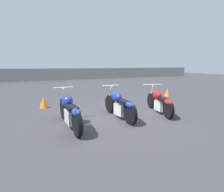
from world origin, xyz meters
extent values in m
plane|color=#38383D|center=(0.00, 0.00, 0.00)|extent=(60.00, 60.00, 0.00)
cube|color=gray|center=(0.00, 15.26, 0.65)|extent=(40.00, 0.04, 1.31)
cylinder|color=black|center=(-1.53, 0.53, 0.32)|extent=(0.11, 0.64, 0.64)
cylinder|color=black|center=(-1.51, -1.01, 0.32)|extent=(0.11, 0.64, 0.64)
cube|color=silver|center=(-1.52, -0.32, 0.29)|extent=(0.21, 0.56, 0.35)
ellipsoid|color=navy|center=(-1.52, -0.05, 0.68)|extent=(0.30, 0.45, 0.35)
cube|color=black|center=(-1.51, -0.58, 0.59)|extent=(0.25, 0.51, 0.10)
ellipsoid|color=navy|center=(-1.51, -0.96, 0.58)|extent=(0.21, 0.44, 0.16)
cylinder|color=silver|center=(-1.53, 0.43, 0.99)|extent=(0.58, 0.04, 0.04)
cylinder|color=silver|center=(-1.53, 0.48, 0.66)|extent=(0.05, 0.26, 0.65)
cylinder|color=silver|center=(-1.39, -0.47, 0.22)|extent=(0.08, 0.73, 0.07)
cylinder|color=black|center=(0.08, 0.58, 0.31)|extent=(0.11, 0.62, 0.62)
cylinder|color=black|center=(0.06, -0.81, 0.31)|extent=(0.11, 0.62, 0.62)
cube|color=silver|center=(0.07, -0.18, 0.28)|extent=(0.21, 0.50, 0.34)
ellipsoid|color=navy|center=(0.07, 0.06, 0.65)|extent=(0.27, 0.52, 0.31)
cube|color=black|center=(0.06, -0.42, 0.57)|extent=(0.25, 0.52, 0.10)
ellipsoid|color=navy|center=(0.06, -0.76, 0.55)|extent=(0.21, 0.44, 0.16)
cylinder|color=silver|center=(0.08, 0.48, 0.97)|extent=(0.62, 0.05, 0.04)
cylinder|color=silver|center=(0.08, 0.53, 0.64)|extent=(0.05, 0.25, 0.64)
cylinder|color=silver|center=(0.18, -0.32, 0.22)|extent=(0.08, 0.65, 0.07)
cylinder|color=black|center=(1.82, 0.50, 0.29)|extent=(0.26, 0.58, 0.57)
cylinder|color=black|center=(1.41, -0.87, 0.29)|extent=(0.26, 0.58, 0.57)
cube|color=silver|center=(1.60, -0.25, 0.26)|extent=(0.34, 0.55, 0.32)
ellipsoid|color=#AD1419|center=(1.67, -0.02, 0.60)|extent=(0.38, 0.52, 0.30)
cube|color=black|center=(1.53, -0.48, 0.53)|extent=(0.36, 0.52, 0.10)
ellipsoid|color=#AD1419|center=(1.43, -0.82, 0.52)|extent=(0.32, 0.48, 0.16)
cylinder|color=silver|center=(1.79, 0.41, 0.92)|extent=(0.72, 0.25, 0.04)
cylinder|color=silver|center=(1.81, 0.46, 0.61)|extent=(0.12, 0.25, 0.62)
cylinder|color=silver|center=(1.67, -0.42, 0.20)|extent=(0.27, 0.69, 0.07)
cone|color=orange|center=(-1.96, 2.32, 0.24)|extent=(0.31, 0.31, 0.48)
cone|color=orange|center=(4.30, 2.25, 0.20)|extent=(0.28, 0.28, 0.41)
camera|label=1|loc=(-2.46, -4.84, 1.64)|focal=28.00mm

